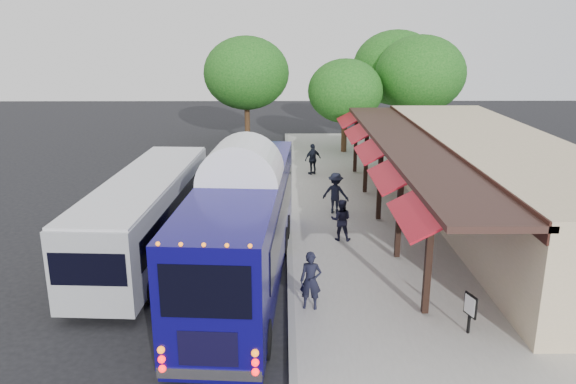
% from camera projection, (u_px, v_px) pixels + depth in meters
% --- Properties ---
extents(ground, '(90.00, 90.00, 0.00)m').
position_uv_depth(ground, '(288.00, 262.00, 19.59)').
color(ground, black).
rests_on(ground, ground).
extents(sidewalk, '(10.00, 40.00, 0.15)m').
position_uv_depth(sidewalk, '(407.00, 222.00, 23.44)').
color(sidewalk, '#9E9B93').
rests_on(sidewalk, ground).
extents(curb, '(0.20, 40.00, 0.16)m').
position_uv_depth(curb, '(289.00, 222.00, 23.40)').
color(curb, gray).
rests_on(curb, ground).
extents(station_shelter, '(8.15, 20.00, 3.60)m').
position_uv_depth(station_shelter, '(492.00, 181.00, 22.97)').
color(station_shelter, tan).
rests_on(station_shelter, ground).
extents(coach_bus, '(3.24, 11.71, 3.71)m').
position_uv_depth(coach_bus, '(243.00, 222.00, 17.65)').
color(coach_bus, '#0D0860').
rests_on(coach_bus, ground).
extents(city_bus, '(2.90, 10.76, 2.86)m').
position_uv_depth(city_bus, '(146.00, 212.00, 19.93)').
color(city_bus, '#979AA0').
rests_on(city_bus, ground).
extents(ped_a, '(0.67, 0.49, 1.69)m').
position_uv_depth(ped_a, '(311.00, 281.00, 15.88)').
color(ped_a, black).
rests_on(ped_a, sidewalk).
extents(ped_b, '(0.86, 0.72, 1.60)m').
position_uv_depth(ped_b, '(341.00, 220.00, 21.05)').
color(ped_b, black).
rests_on(ped_b, sidewalk).
extents(ped_c, '(1.07, 0.85, 1.69)m').
position_uv_depth(ped_c, '(313.00, 159.00, 30.55)').
color(ped_c, black).
rests_on(ped_c, sidewalk).
extents(ped_d, '(1.31, 1.03, 1.79)m').
position_uv_depth(ped_d, '(336.00, 193.00, 24.11)').
color(ped_d, black).
rests_on(ped_d, sidewalk).
extents(sign_board, '(0.20, 0.49, 1.11)m').
position_uv_depth(sign_board, '(470.00, 307.00, 14.57)').
color(sign_board, black).
rests_on(sign_board, sidewalk).
extents(tree_left, '(4.73, 4.73, 6.06)m').
position_uv_depth(tree_left, '(345.00, 91.00, 35.33)').
color(tree_left, '#382314').
rests_on(tree_left, ground).
extents(tree_mid, '(6.08, 6.08, 7.78)m').
position_uv_depth(tree_mid, '(396.00, 68.00, 39.06)').
color(tree_mid, '#382314').
rests_on(tree_mid, ground).
extents(tree_right, '(5.85, 5.85, 7.49)m').
position_uv_depth(tree_right, '(420.00, 74.00, 36.42)').
color(tree_right, '#382314').
rests_on(tree_right, ground).
extents(tree_far, '(5.78, 5.78, 7.40)m').
position_uv_depth(tree_far, '(246.00, 73.00, 37.80)').
color(tree_far, '#382314').
rests_on(tree_far, ground).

